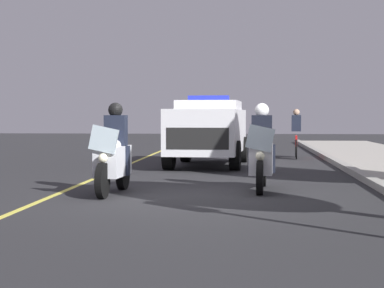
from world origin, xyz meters
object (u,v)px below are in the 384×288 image
police_motorcycle_lead_left (113,157)px  cyclist_background (296,134)px  police_suv (208,129)px  police_motorcycle_lead_right (261,155)px

police_motorcycle_lead_left → cyclist_background: bearing=158.7°
police_suv → police_motorcycle_lead_right: bearing=12.7°
police_motorcycle_lead_right → police_suv: police_suv is taller
police_suv → cyclist_background: bearing=142.2°
police_motorcycle_lead_right → cyclist_background: 10.01m
police_suv → cyclist_background: (-3.62, 2.81, -0.22)m
police_motorcycle_lead_left → cyclist_background: size_ratio=1.22×
police_motorcycle_lead_right → cyclist_background: (-9.91, 1.39, 0.14)m
police_motorcycle_lead_right → cyclist_background: police_motorcycle_lead_right is taller
police_motorcycle_lead_right → cyclist_background: bearing=172.0°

